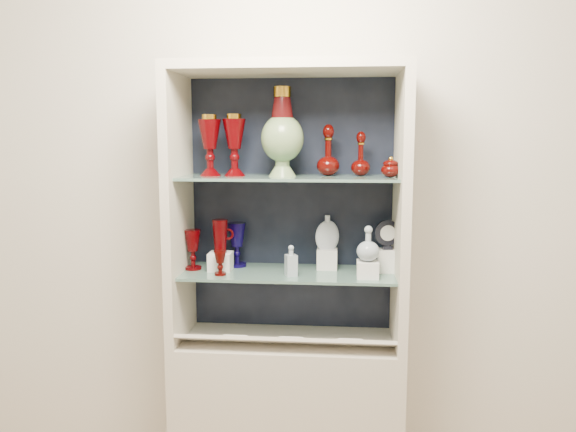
# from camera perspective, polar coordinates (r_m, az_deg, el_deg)

# --- Properties ---
(wall_back) EXTENTS (3.50, 0.02, 2.80)m
(wall_back) POSITION_cam_1_polar(r_m,az_deg,el_deg) (2.62, 0.44, 2.83)
(wall_back) COLOR silver
(wall_back) RESTS_ON ground
(cabinet_base) EXTENTS (1.00, 0.40, 0.75)m
(cabinet_base) POSITION_cam_1_polar(r_m,az_deg,el_deg) (2.70, 0.00, -19.83)
(cabinet_base) COLOR beige
(cabinet_base) RESTS_ON ground
(cabinet_back_panel) EXTENTS (0.98, 0.02, 1.15)m
(cabinet_back_panel) POSITION_cam_1_polar(r_m,az_deg,el_deg) (2.60, 0.38, 1.12)
(cabinet_back_panel) COLOR black
(cabinet_back_panel) RESTS_ON cabinet_base
(cabinet_side_left) EXTENTS (0.04, 0.40, 1.15)m
(cabinet_side_left) POSITION_cam_1_polar(r_m,az_deg,el_deg) (2.50, -11.03, 0.71)
(cabinet_side_left) COLOR beige
(cabinet_side_left) RESTS_ON cabinet_base
(cabinet_side_right) EXTENTS (0.04, 0.40, 1.15)m
(cabinet_side_right) POSITION_cam_1_polar(r_m,az_deg,el_deg) (2.41, 11.42, 0.44)
(cabinet_side_right) COLOR beige
(cabinet_side_right) RESTS_ON cabinet_base
(cabinet_top_cap) EXTENTS (1.00, 0.40, 0.04)m
(cabinet_top_cap) POSITION_cam_1_polar(r_m,az_deg,el_deg) (2.41, 0.00, 14.78)
(cabinet_top_cap) COLOR beige
(cabinet_top_cap) RESTS_ON cabinet_side_left
(shelf_lower) EXTENTS (0.92, 0.34, 0.01)m
(shelf_lower) POSITION_cam_1_polar(r_m,az_deg,el_deg) (2.48, 0.04, -5.80)
(shelf_lower) COLOR slate
(shelf_lower) RESTS_ON cabinet_side_left
(shelf_upper) EXTENTS (0.92, 0.34, 0.01)m
(shelf_upper) POSITION_cam_1_polar(r_m,az_deg,el_deg) (2.42, 0.04, 3.92)
(shelf_upper) COLOR slate
(shelf_upper) RESTS_ON cabinet_side_left
(label_ledge) EXTENTS (0.92, 0.17, 0.09)m
(label_ledge) POSITION_cam_1_polar(r_m,az_deg,el_deg) (2.43, -0.24, -12.58)
(label_ledge) COLOR beige
(label_ledge) RESTS_ON cabinet_base
(label_card_0) EXTENTS (0.10, 0.06, 0.03)m
(label_card_0) POSITION_cam_1_polar(r_m,az_deg,el_deg) (2.43, 0.39, -12.27)
(label_card_0) COLOR white
(label_card_0) RESTS_ON label_ledge
(label_card_1) EXTENTS (0.10, 0.06, 0.03)m
(label_card_1) POSITION_cam_1_polar(r_m,az_deg,el_deg) (2.46, -5.26, -12.04)
(label_card_1) COLOR white
(label_card_1) RESTS_ON label_ledge
(label_card_2) EXTENTS (0.10, 0.06, 0.03)m
(label_card_2) POSITION_cam_1_polar(r_m,az_deg,el_deg) (2.42, 6.33, -12.38)
(label_card_2) COLOR white
(label_card_2) RESTS_ON label_ledge
(pedestal_lamp_left) EXTENTS (0.12, 0.12, 0.26)m
(pedestal_lamp_left) POSITION_cam_1_polar(r_m,az_deg,el_deg) (2.44, -5.47, 7.18)
(pedestal_lamp_left) COLOR #480204
(pedestal_lamp_left) RESTS_ON shelf_upper
(pedestal_lamp_right) EXTENTS (0.13, 0.13, 0.26)m
(pedestal_lamp_right) POSITION_cam_1_polar(r_m,az_deg,el_deg) (2.46, -7.94, 7.12)
(pedestal_lamp_right) COLOR #480204
(pedestal_lamp_right) RESTS_ON shelf_upper
(enamel_urn) EXTENTS (0.20, 0.20, 0.38)m
(enamel_urn) POSITION_cam_1_polar(r_m,az_deg,el_deg) (2.41, -0.58, 8.54)
(enamel_urn) COLOR #114D29
(enamel_urn) RESTS_ON shelf_upper
(ruby_decanter_a) EXTENTS (0.09, 0.09, 0.21)m
(ruby_decanter_a) POSITION_cam_1_polar(r_m,az_deg,el_deg) (2.45, 7.41, 6.56)
(ruby_decanter_a) COLOR #460502
(ruby_decanter_a) RESTS_ON shelf_upper
(ruby_decanter_b) EXTENTS (0.13, 0.13, 0.23)m
(ruby_decanter_b) POSITION_cam_1_polar(r_m,az_deg,el_deg) (2.45, 4.11, 6.84)
(ruby_decanter_b) COLOR #460502
(ruby_decanter_b) RESTS_ON shelf_upper
(lidded_bowl) EXTENTS (0.10, 0.10, 0.09)m
(lidded_bowl) POSITION_cam_1_polar(r_m,az_deg,el_deg) (2.38, 10.37, 4.96)
(lidded_bowl) COLOR #460502
(lidded_bowl) RESTS_ON shelf_upper
(cobalt_goblet) EXTENTS (0.10, 0.10, 0.20)m
(cobalt_goblet) POSITION_cam_1_polar(r_m,az_deg,el_deg) (2.57, -5.21, -2.91)
(cobalt_goblet) COLOR #0C0343
(cobalt_goblet) RESTS_ON shelf_lower
(ruby_goblet_tall) EXTENTS (0.09, 0.09, 0.18)m
(ruby_goblet_tall) POSITION_cam_1_polar(r_m,az_deg,el_deg) (2.54, -9.64, -3.39)
(ruby_goblet_tall) COLOR #480204
(ruby_goblet_tall) RESTS_ON shelf_lower
(ruby_goblet_small) EXTENTS (0.06, 0.06, 0.11)m
(ruby_goblet_small) POSITION_cam_1_polar(r_m,az_deg,el_deg) (2.42, -6.91, -4.76)
(ruby_goblet_small) COLOR #460502
(ruby_goblet_small) RESTS_ON shelf_lower
(riser_ruby_pitcher) EXTENTS (0.10, 0.10, 0.08)m
(riser_ruby_pitcher) POSITION_cam_1_polar(r_m,az_deg,el_deg) (2.51, -6.86, -4.60)
(riser_ruby_pitcher) COLOR silver
(riser_ruby_pitcher) RESTS_ON shelf_lower
(ruby_pitcher) EXTENTS (0.13, 0.10, 0.15)m
(ruby_pitcher) POSITION_cam_1_polar(r_m,az_deg,el_deg) (2.49, -6.90, -2.05)
(ruby_pitcher) COLOR #480204
(ruby_pitcher) RESTS_ON riser_ruby_pitcher
(clear_square_bottle) EXTENTS (0.06, 0.06, 0.13)m
(clear_square_bottle) POSITION_cam_1_polar(r_m,az_deg,el_deg) (2.39, 0.31, -4.54)
(clear_square_bottle) COLOR #97A7B2
(clear_square_bottle) RESTS_ON shelf_lower
(riser_flat_flask) EXTENTS (0.09, 0.09, 0.09)m
(riser_flat_flask) POSITION_cam_1_polar(r_m,az_deg,el_deg) (2.53, 3.99, -4.36)
(riser_flat_flask) COLOR silver
(riser_flat_flask) RESTS_ON shelf_lower
(flat_flask) EXTENTS (0.12, 0.08, 0.16)m
(flat_flask) POSITION_cam_1_polar(r_m,az_deg,el_deg) (2.51, 4.02, -1.59)
(flat_flask) COLOR silver
(flat_flask) RESTS_ON riser_flat_flask
(riser_clear_round_decanter) EXTENTS (0.09, 0.09, 0.07)m
(riser_clear_round_decanter) POSITION_cam_1_polar(r_m,az_deg,el_deg) (2.39, 8.09, -5.39)
(riser_clear_round_decanter) COLOR silver
(riser_clear_round_decanter) RESTS_ON shelf_lower
(clear_round_decanter) EXTENTS (0.11, 0.11, 0.14)m
(clear_round_decanter) POSITION_cam_1_polar(r_m,az_deg,el_deg) (2.37, 8.14, -2.88)
(clear_round_decanter) COLOR #97A7B2
(clear_round_decanter) RESTS_ON riser_clear_round_decanter
(riser_cameo_medallion) EXTENTS (0.08, 0.08, 0.10)m
(riser_cameo_medallion) POSITION_cam_1_polar(r_m,az_deg,el_deg) (2.50, 10.00, -4.48)
(riser_cameo_medallion) COLOR silver
(riser_cameo_medallion) RESTS_ON shelf_lower
(cameo_medallion) EXTENTS (0.12, 0.07, 0.13)m
(cameo_medallion) POSITION_cam_1_polar(r_m,az_deg,el_deg) (2.48, 10.07, -1.84)
(cameo_medallion) COLOR black
(cameo_medallion) RESTS_ON riser_cameo_medallion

